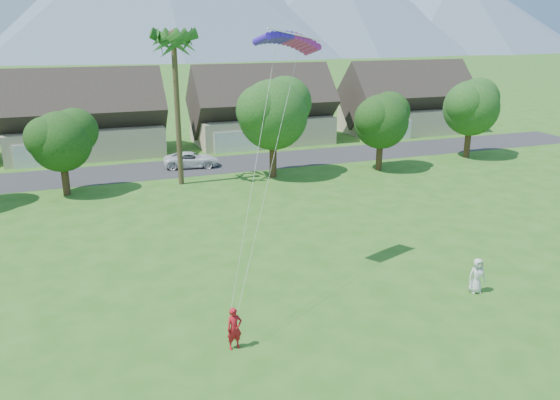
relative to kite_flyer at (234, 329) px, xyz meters
name	(u,v)px	position (x,y,z in m)	size (l,w,h in m)	color
ground	(370,367)	(4.52, -3.08, -0.89)	(500.00, 500.00, 0.00)	#2D6019
street	(192,167)	(4.52, 30.92, -0.89)	(90.00, 7.00, 0.01)	#2D2D30
kite_flyer	(234,329)	(0.00, 0.00, 0.00)	(0.65, 0.43, 1.79)	#AF141E
watcher	(477,276)	(12.49, 0.66, -0.01)	(0.87, 0.57, 1.78)	silver
parked_car	(191,160)	(4.50, 30.92, -0.18)	(2.36, 5.13, 1.42)	silver
houses_row	(178,117)	(5.01, 39.91, 2.55)	(72.75, 8.19, 8.86)	beige
tree_row	(190,127)	(3.37, 24.83, 3.99)	(62.27, 6.67, 8.45)	#47301C
fan_palm	(173,37)	(2.52, 25.42, 10.91)	(3.00, 3.00, 13.80)	#4C3D26
parafoil_kite	(288,38)	(4.67, 6.30, 11.10)	(3.63, 1.49, 0.50)	#3C1AC4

